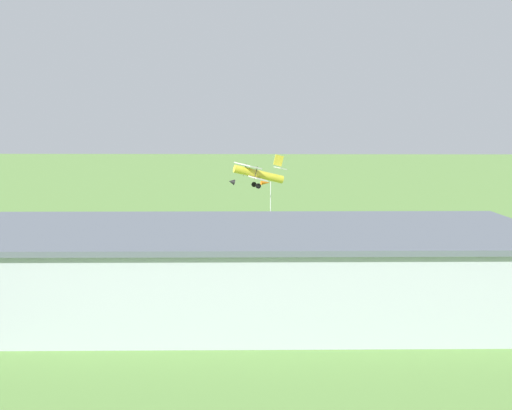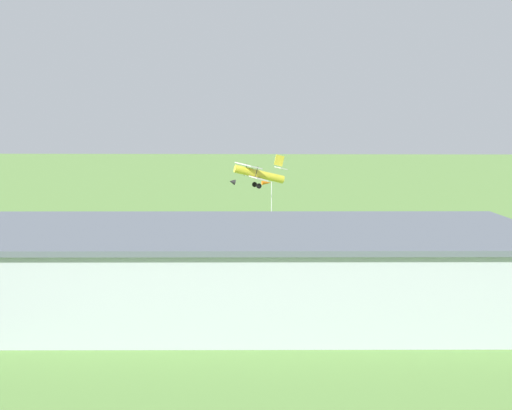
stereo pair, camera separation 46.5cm
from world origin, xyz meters
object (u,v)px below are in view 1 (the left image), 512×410
(person_crossing_taxiway, at_px, (448,249))
(person_watching_takeoff, at_px, (46,249))
(biplane, at_px, (256,173))
(hangar, at_px, (247,269))
(windsock, at_px, (266,185))
(car_yellow, at_px, (2,260))
(person_near_hangar_door, at_px, (85,251))
(person_walking_on_apron, at_px, (444,258))

(person_crossing_taxiway, distance_m, person_watching_takeoff, 39.56)
(biplane, distance_m, person_crossing_taxiway, 24.69)
(hangar, height_order, windsock, hangar)
(biplane, bearing_deg, car_yellow, 41.91)
(hangar, relative_size, person_near_hangar_door, 23.40)
(hangar, distance_m, person_watching_takeoff, 25.72)
(person_watching_takeoff, bearing_deg, hangar, 142.71)
(person_walking_on_apron, height_order, person_crossing_taxiway, person_crossing_taxiway)
(biplane, xyz_separation_m, person_near_hangar_door, (16.16, 16.05, -6.21))
(car_yellow, height_order, person_walking_on_apron, car_yellow)
(person_watching_takeoff, xyz_separation_m, windsock, (-21.53, -22.41, 4.07))
(person_crossing_taxiway, bearing_deg, hangar, 40.50)
(hangar, relative_size, person_watching_takeoff, 25.95)
(hangar, bearing_deg, person_watching_takeoff, -37.29)
(hangar, distance_m, person_near_hangar_door, 21.87)
(person_watching_takeoff, bearing_deg, car_yellow, 68.17)
(hangar, xyz_separation_m, person_watching_takeoff, (20.39, -15.53, -2.16))
(person_watching_takeoff, bearing_deg, person_walking_on_apron, 175.51)
(biplane, bearing_deg, windsock, -99.38)
(biplane, xyz_separation_m, windsock, (-1.22, -7.40, -2.23))
(person_walking_on_apron, bearing_deg, biplane, -45.56)
(car_yellow, xyz_separation_m, person_near_hangar_door, (-6.16, -3.99, -0.02))
(person_walking_on_apron, relative_size, windsock, 0.31)
(person_walking_on_apron, xyz_separation_m, person_crossing_taxiway, (-1.61, -3.81, 0.02))
(hangar, distance_m, biplane, 30.82)
(person_walking_on_apron, distance_m, person_near_hangar_door, 33.85)
(car_yellow, xyz_separation_m, windsock, (-23.54, -27.43, 3.96))
(person_near_hangar_door, height_order, windsock, windsock)
(biplane, distance_m, person_near_hangar_door, 23.61)
(hangar, distance_m, person_walking_on_apron, 21.68)
(car_yellow, xyz_separation_m, person_crossing_taxiway, (-41.56, -5.86, -0.01))
(person_near_hangar_door, distance_m, windsock, 29.46)
(car_yellow, bearing_deg, person_watching_takeoff, -111.83)
(car_yellow, distance_m, windsock, 36.37)
(car_yellow, relative_size, person_walking_on_apron, 2.35)
(hangar, xyz_separation_m, person_near_hangar_door, (16.24, -14.49, -2.07))
(person_walking_on_apron, bearing_deg, hangar, 35.57)
(car_yellow, relative_size, person_watching_takeoff, 2.58)
(person_walking_on_apron, bearing_deg, windsock, -57.11)
(hangar, relative_size, biplane, 5.03)
(hangar, height_order, person_near_hangar_door, hangar)
(hangar, height_order, person_walking_on_apron, hangar)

